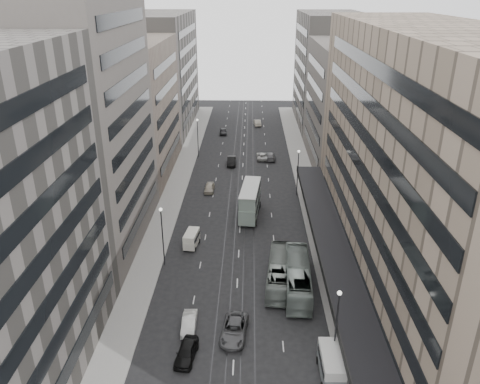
# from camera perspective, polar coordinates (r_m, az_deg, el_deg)

# --- Properties ---
(ground) EXTENTS (220.00, 220.00, 0.00)m
(ground) POSITION_cam_1_polar(r_m,az_deg,el_deg) (52.57, -0.59, -16.03)
(ground) COLOR black
(ground) RESTS_ON ground
(sidewalk_right) EXTENTS (4.00, 125.00, 0.15)m
(sidewalk_right) POSITION_cam_1_polar(r_m,az_deg,el_deg) (85.47, 8.29, 0.35)
(sidewalk_right) COLOR gray
(sidewalk_right) RESTS_ON ground
(sidewalk_left) EXTENTS (4.00, 125.00, 0.15)m
(sidewalk_left) POSITION_cam_1_polar(r_m,az_deg,el_deg) (85.87, -7.82, 0.49)
(sidewalk_left) COLOR gray
(sidewalk_left) RESTS_ON ground
(department_store) EXTENTS (19.20, 60.00, 30.00)m
(department_store) POSITION_cam_1_polar(r_m,az_deg,el_deg) (55.61, 22.33, 2.26)
(department_store) COLOR gray
(department_store) RESTS_ON ground
(building_right_mid) EXTENTS (15.00, 28.00, 24.00)m
(building_right_mid) POSITION_cam_1_polar(r_m,az_deg,el_deg) (96.99, 13.41, 10.20)
(building_right_mid) COLOR #554F49
(building_right_mid) RESTS_ON ground
(building_right_far) EXTENTS (15.00, 32.00, 28.00)m
(building_right_far) POSITION_cam_1_polar(r_m,az_deg,el_deg) (125.58, 10.81, 14.33)
(building_right_far) COLOR #65615B
(building_right_far) RESTS_ON ground
(building_left_b) EXTENTS (15.00, 26.00, 34.00)m
(building_left_b) POSITION_cam_1_polar(r_m,az_deg,el_deg) (65.80, -19.34, 7.76)
(building_left_b) COLOR #554F49
(building_left_b) RESTS_ON ground
(building_left_c) EXTENTS (15.00, 28.00, 25.00)m
(building_left_c) POSITION_cam_1_polar(r_m,az_deg,el_deg) (91.85, -13.40, 9.79)
(building_left_c) COLOR #6E6256
(building_left_c) RESTS_ON ground
(building_left_d) EXTENTS (15.00, 38.00, 28.00)m
(building_left_d) POSITION_cam_1_polar(r_m,az_deg,el_deg) (123.15, -9.76, 14.22)
(building_left_d) COLOR #65615B
(building_left_d) RESTS_ON ground
(lamp_right_near) EXTENTS (0.44, 0.44, 8.32)m
(lamp_right_near) POSITION_cam_1_polar(r_m,az_deg,el_deg) (46.14, 11.73, -14.88)
(lamp_right_near) COLOR #262628
(lamp_right_near) RESTS_ON ground
(lamp_right_far) EXTENTS (0.44, 0.44, 8.32)m
(lamp_right_far) POSITION_cam_1_polar(r_m,az_deg,el_deg) (81.00, 7.08, 3.00)
(lamp_right_far) COLOR #262628
(lamp_right_far) RESTS_ON ground
(lamp_left_near) EXTENTS (0.44, 0.44, 8.32)m
(lamp_left_near) POSITION_cam_1_polar(r_m,az_deg,el_deg) (60.63, -9.47, -4.58)
(lamp_left_near) COLOR #262628
(lamp_left_near) RESTS_ON ground
(lamp_left_far) EXTENTS (0.44, 0.44, 8.32)m
(lamp_left_far) POSITION_cam_1_polar(r_m,az_deg,el_deg) (100.16, -5.19, 7.14)
(lamp_left_far) COLOR #262628
(lamp_left_far) RESTS_ON ground
(bus_near) EXTENTS (3.51, 12.37, 3.41)m
(bus_near) POSITION_cam_1_polar(r_m,az_deg,el_deg) (57.46, 7.06, -10.23)
(bus_near) COLOR gray
(bus_near) RESTS_ON ground
(bus_far) EXTENTS (3.75, 11.43, 3.13)m
(bus_far) POSITION_cam_1_polar(r_m,az_deg,el_deg) (58.39, 4.78, -9.67)
(bus_far) COLOR gray
(bus_far) RESTS_ON ground
(double_decker) EXTENTS (3.63, 9.42, 5.03)m
(double_decker) POSITION_cam_1_polar(r_m,az_deg,el_deg) (73.82, 1.22, -1.03)
(double_decker) COLOR gray
(double_decker) RESTS_ON ground
(vw_microbus) EXTENTS (2.23, 4.81, 2.59)m
(vw_microbus) POSITION_cam_1_polar(r_m,az_deg,el_deg) (47.14, 11.09, -19.88)
(vw_microbus) COLOR slate
(vw_microbus) RESTS_ON ground
(panel_van) EXTENTS (2.16, 3.78, 2.27)m
(panel_van) POSITION_cam_1_polar(r_m,az_deg,el_deg) (66.25, -5.93, -5.67)
(panel_van) COLOR beige
(panel_van) RESTS_ON ground
(sedan_0) EXTENTS (2.33, 4.61, 1.50)m
(sedan_0) POSITION_cam_1_polar(r_m,az_deg,el_deg) (48.81, -6.54, -18.79)
(sedan_0) COLOR black
(sedan_0) RESTS_ON ground
(sedan_1) EXTENTS (1.52, 4.17, 1.37)m
(sedan_1) POSITION_cam_1_polar(r_m,az_deg,el_deg) (52.17, -6.22, -15.59)
(sedan_1) COLOR silver
(sedan_1) RESTS_ON ground
(sedan_2) EXTENTS (3.13, 5.77, 1.53)m
(sedan_2) POSITION_cam_1_polar(r_m,az_deg,el_deg) (50.95, -0.70, -16.42)
(sedan_2) COLOR #4D4C4F
(sedan_2) RESTS_ON ground
(sedan_4) EXTENTS (1.76, 4.23, 1.43)m
(sedan_4) POSITION_cam_1_polar(r_m,az_deg,el_deg) (83.74, -3.75, 0.53)
(sedan_4) COLOR #ACA18E
(sedan_4) RESTS_ON ground
(sedan_5) EXTENTS (1.74, 4.90, 1.61)m
(sedan_5) POSITION_cam_1_polar(r_m,az_deg,el_deg) (96.39, -1.04, 3.81)
(sedan_5) COLOR black
(sedan_5) RESTS_ON ground
(sedan_6) EXTENTS (2.42, 4.93, 1.35)m
(sedan_6) POSITION_cam_1_polar(r_m,az_deg,el_deg) (99.71, 2.72, 4.40)
(sedan_6) COLOR beige
(sedan_6) RESTS_ON ground
(sedan_7) EXTENTS (2.21, 5.05, 1.45)m
(sedan_7) POSITION_cam_1_polar(r_m,az_deg,el_deg) (99.67, 3.69, 4.40)
(sedan_7) COLOR #5D5D60
(sedan_7) RESTS_ON ground
(sedan_8) EXTENTS (1.94, 4.23, 1.41)m
(sedan_8) POSITION_cam_1_polar(r_m,az_deg,el_deg) (117.15, -2.06, 7.38)
(sedan_8) COLOR #232325
(sedan_8) RESTS_ON ground
(sedan_9) EXTENTS (2.10, 4.80, 1.53)m
(sedan_9) POSITION_cam_1_polar(r_m,az_deg,el_deg) (125.04, 2.12, 8.47)
(sedan_9) COLOR #BDB19C
(sedan_9) RESTS_ON ground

